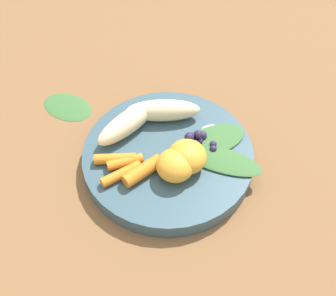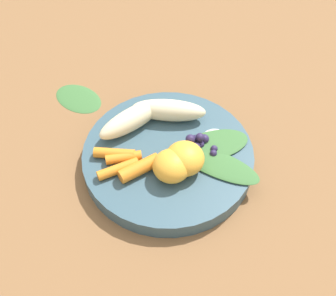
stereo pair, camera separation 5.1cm
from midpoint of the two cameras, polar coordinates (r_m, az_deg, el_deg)
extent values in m
plane|color=brown|center=(0.68, -2.14, -2.01)|extent=(2.40, 2.40, 0.00)
cylinder|color=#385666|center=(0.67, -2.17, -1.34)|extent=(0.25, 0.25, 0.03)
ellipsoid|color=beige|center=(0.68, -7.29, 3.09)|extent=(0.09, 0.11, 0.03)
ellipsoid|color=beige|center=(0.69, -2.73, 4.67)|extent=(0.12, 0.06, 0.03)
ellipsoid|color=#F4A833|center=(0.63, 0.09, -1.23)|extent=(0.06, 0.06, 0.04)
ellipsoid|color=#F4A833|center=(0.62, -1.43, -2.33)|extent=(0.05, 0.05, 0.04)
cylinder|color=orange|center=(0.65, -8.95, -1.46)|extent=(0.06, 0.03, 0.02)
cylinder|color=orange|center=(0.65, -7.72, -1.87)|extent=(0.05, 0.04, 0.01)
cylinder|color=orange|center=(0.63, -8.23, -3.37)|extent=(0.05, 0.05, 0.01)
cylinder|color=orange|center=(0.63, -5.53, -3.00)|extent=(0.05, 0.06, 0.02)
sphere|color=#2D234C|center=(0.67, 1.81, 0.74)|extent=(0.01, 0.01, 0.01)
sphere|color=#2D234C|center=(0.67, 2.19, 1.48)|extent=(0.01, 0.01, 0.01)
sphere|color=#2D234C|center=(0.66, 0.90, 0.62)|extent=(0.01, 0.01, 0.01)
sphere|color=#2D234C|center=(0.66, 0.52, 0.56)|extent=(0.01, 0.01, 0.01)
sphere|color=#2D234C|center=(0.66, 1.00, 0.40)|extent=(0.01, 0.01, 0.01)
sphere|color=#2D234C|center=(0.66, 3.56, 0.36)|extent=(0.01, 0.01, 0.01)
sphere|color=#2D234C|center=(0.65, 0.49, 1.28)|extent=(0.01, 0.01, 0.01)
sphere|color=#2D234C|center=(0.67, 1.03, 1.38)|extent=(0.01, 0.01, 0.01)
sphere|color=#2D234C|center=(0.66, 3.55, -0.21)|extent=(0.01, 0.01, 0.01)
sphere|color=#2D234C|center=(0.66, 1.25, 0.36)|extent=(0.01, 0.01, 0.01)
sphere|color=#2D234C|center=(0.66, 1.65, 1.63)|extent=(0.01, 0.01, 0.01)
cylinder|color=white|center=(0.68, 3.54, 1.55)|extent=(0.04, 0.04, 0.00)
ellipsoid|color=#3D7038|center=(0.65, 4.09, -1.51)|extent=(0.14, 0.07, 0.00)
ellipsoid|color=#3D7038|center=(0.67, 3.39, 0.84)|extent=(0.12, 0.11, 0.00)
ellipsoid|color=#3D7038|center=(0.78, -14.46, 5.06)|extent=(0.10, 0.08, 0.01)
camera|label=1|loc=(0.03, -92.23, -2.77)|focal=48.18mm
camera|label=2|loc=(0.03, 87.77, 2.77)|focal=48.18mm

